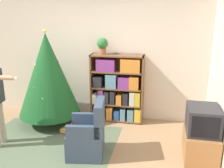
{
  "coord_description": "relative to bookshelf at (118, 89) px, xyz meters",
  "views": [
    {
      "loc": [
        1.41,
        -3.12,
        2.22
      ],
      "look_at": [
        0.59,
        0.87,
        1.05
      ],
      "focal_mm": 40.0,
      "sensor_mm": 36.0,
      "label": 1
    }
  ],
  "objects": [
    {
      "name": "armchair",
      "position": [
        -0.22,
        -1.43,
        -0.37
      ],
      "size": [
        0.65,
        0.64,
        0.92
      ],
      "rotation": [
        0.0,
        0.0,
        -1.42
      ],
      "color": "#334256",
      "rests_on": "ground_plane"
    },
    {
      "name": "bookshelf",
      "position": [
        0.0,
        0.0,
        0.0
      ],
      "size": [
        1.08,
        0.33,
        1.41
      ],
      "color": "brown",
      "rests_on": "ground_plane"
    },
    {
      "name": "tv_stand",
      "position": [
        1.52,
        -1.16,
        -0.47
      ],
      "size": [
        0.49,
        0.7,
        0.45
      ],
      "color": "#996638",
      "rests_on": "ground_plane"
    },
    {
      "name": "wall_back",
      "position": [
        -0.54,
        0.25,
        0.6
      ],
      "size": [
        8.0,
        0.1,
        2.6
      ],
      "color": "beige",
      "rests_on": "ground_plane"
    },
    {
      "name": "game_remote",
      "position": [
        1.37,
        -1.37,
        -0.23
      ],
      "size": [
        0.04,
        0.12,
        0.02
      ],
      "color": "white",
      "rests_on": "tv_stand"
    },
    {
      "name": "television",
      "position": [
        1.52,
        -1.16,
        -0.04
      ],
      "size": [
        0.47,
        0.56,
        0.41
      ],
      "color": "#28282D",
      "rests_on": "tv_stand"
    },
    {
      "name": "potted_plant",
      "position": [
        -0.33,
        0.01,
        0.9
      ],
      "size": [
        0.22,
        0.22,
        0.33
      ],
      "color": "#935B38",
      "rests_on": "bookshelf"
    },
    {
      "name": "area_rug",
      "position": [
        -1.04,
        -1.43,
        -0.69
      ],
      "size": [
        2.38,
        2.13,
        0.01
      ],
      "color": "#56664C",
      "rests_on": "ground_plane"
    },
    {
      "name": "book_pile_near_tree",
      "position": [
        -0.85,
        -0.8,
        -0.64
      ],
      "size": [
        0.24,
        0.19,
        0.1
      ],
      "color": "#B22D28",
      "rests_on": "ground_plane"
    },
    {
      "name": "christmas_tree",
      "position": [
        -1.35,
        -0.4,
        0.34
      ],
      "size": [
        1.24,
        1.24,
        1.92
      ],
      "color": "#4C3323",
      "rests_on": "ground_plane"
    },
    {
      "name": "ground_plane",
      "position": [
        -0.54,
        -1.73,
        -0.7
      ],
      "size": [
        14.0,
        14.0,
        0.0
      ],
      "primitive_type": "plane",
      "color": "#9E7A56"
    }
  ]
}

